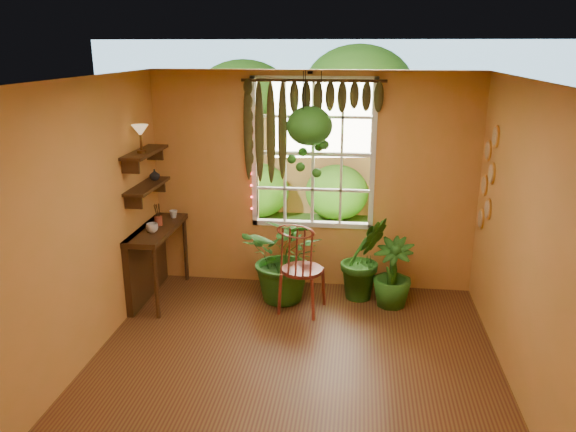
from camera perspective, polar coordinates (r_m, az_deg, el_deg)
name	(u,v)px	position (r m, az deg, el deg)	size (l,w,h in m)	color
floor	(290,380)	(5.41, 0.20, -16.35)	(4.50, 4.50, 0.00)	brown
ceiling	(290,82)	(4.53, 0.23, 13.50)	(4.50, 4.50, 0.00)	silver
wall_back	(312,182)	(6.95, 2.50, 3.45)	(4.00, 4.00, 0.00)	#D68C49
wall_left	(70,234)	(5.41, -21.30, -1.68)	(4.50, 4.50, 0.00)	#D68C49
wall_right	(534,254)	(4.99, 23.71, -3.53)	(4.50, 4.50, 0.00)	#D68C49
window	(313,154)	(6.91, 2.56, 6.33)	(1.52, 0.10, 1.86)	white
valance_vine	(306,107)	(6.72, 1.80, 11.01)	(1.70, 0.12, 1.10)	#3E2711
string_lights	(251,150)	(6.92, -3.83, 6.74)	(0.03, 0.03, 1.54)	#FF2633
wall_plates	(487,180)	(6.59, 19.61, 3.51)	(0.04, 0.32, 1.10)	#FFF0D0
counter_ledge	(150,254)	(7.00, -13.86, -3.79)	(0.40, 1.20, 0.90)	#3E2711
shelf_lower	(147,186)	(6.74, -14.09, 2.95)	(0.25, 0.90, 0.04)	#3E2711
shelf_upper	(145,152)	(6.66, -14.34, 6.29)	(0.25, 0.90, 0.04)	#3E2711
backyard	(344,133)	(11.49, 5.68, 8.43)	(14.00, 10.00, 12.00)	#2E5B1A
windsor_chair	(301,281)	(6.50, 1.34, -6.67)	(0.57, 0.59, 1.27)	maroon
potted_plant_left	(287,257)	(6.70, -0.15, -4.22)	(0.99, 0.86, 1.11)	#165317
potted_plant_mid	(364,258)	(6.83, 7.75, -4.24)	(0.57, 0.46, 1.04)	#165317
potted_plant_right	(392,273)	(6.72, 10.55, -5.70)	(0.47, 0.47, 0.83)	#165317
hanging_basket	(309,132)	(6.56, 2.19, 8.52)	(0.53, 0.53, 1.21)	black
cup_a	(152,228)	(6.66, -13.63, -1.18)	(0.14, 0.14, 0.11)	silver
cup_b	(173,214)	(7.17, -11.56, 0.19)	(0.10, 0.10, 0.10)	beige
brush_jar	(158,215)	(6.88, -13.06, 0.12)	(0.09, 0.09, 0.34)	brown
shelf_vase	(155,175)	(6.94, -13.40, 4.10)	(0.13, 0.13, 0.13)	#B2AD99
tiffany_lamp	(140,132)	(6.50, -14.78, 8.23)	(0.19, 0.19, 0.31)	brown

